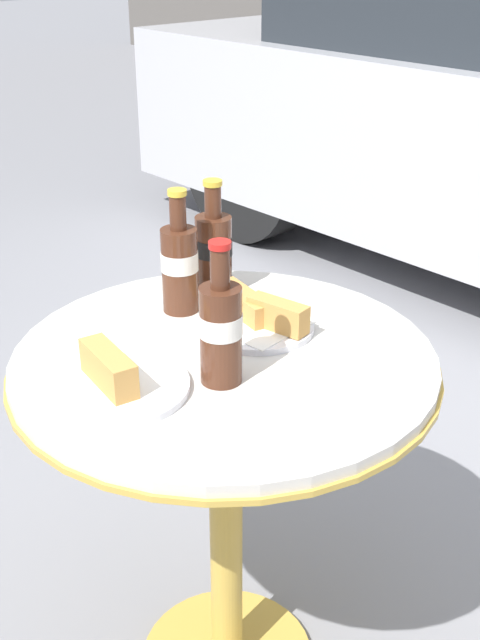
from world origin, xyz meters
The scene contains 6 objects.
bistro_table centered at (0.00, 0.00, 0.59)m, with size 0.73×0.73×0.73m.
cola_bottle_left centered at (0.06, -0.06, 0.82)m, with size 0.07×0.07×0.23m.
cola_bottle_right centered at (-0.20, 0.15, 0.82)m, with size 0.07×0.07×0.23m.
cola_bottle_center centered at (-0.18, 0.05, 0.82)m, with size 0.07×0.07×0.23m.
lunch_plate_near centered at (-0.03, 0.11, 0.75)m, with size 0.22×0.20×0.07m.
lunch_plate_far centered at (-0.02, -0.21, 0.75)m, with size 0.24×0.24×0.07m.
Camera 1 is at (0.90, -0.78, 1.38)m, focal length 45.00 mm.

